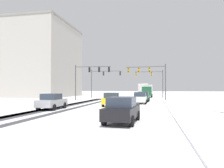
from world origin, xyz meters
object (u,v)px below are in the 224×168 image
at_px(car_yellow_cab_third, 112,99).
at_px(traffic_signal_near_left, 90,74).
at_px(car_silver_fourth, 52,101).
at_px(traffic_signal_far_right, 153,78).
at_px(traffic_signal_far_left, 102,77).
at_px(car_white_second, 140,98).
at_px(office_building_far_left_block, 23,61).
at_px(car_black_fifth, 122,110).
at_px(box_truck_delivery, 147,91).
at_px(car_dark_green_lead, 144,97).
at_px(traffic_signal_near_right, 149,74).
at_px(bus_oncoming, 143,89).

bearing_deg(car_yellow_cab_third, traffic_signal_near_left, 119.34).
bearing_deg(traffic_signal_near_left, car_silver_fourth, -85.73).
bearing_deg(traffic_signal_far_right, traffic_signal_far_left, -162.22).
relative_size(car_yellow_cab_third, car_silver_fourth, 1.00).
xyz_separation_m(car_white_second, office_building_far_left_block, (-33.02, 20.90, 8.63)).
xyz_separation_m(traffic_signal_far_left, car_black_fifth, (9.76, -33.57, -3.87)).
bearing_deg(box_truck_delivery, car_silver_fourth, -105.53).
xyz_separation_m(car_black_fifth, office_building_far_left_block, (-32.99, 37.59, 8.63)).
bearing_deg(office_building_far_left_block, car_white_second, -32.32).
xyz_separation_m(traffic_signal_far_left, car_silver_fourth, (1.42, -26.74, -3.87)).
bearing_deg(car_silver_fourth, box_truck_delivery, 74.47).
height_order(traffic_signal_far_left, office_building_far_left_block, office_building_far_left_block).
height_order(car_dark_green_lead, car_black_fifth, same).
bearing_deg(office_building_far_left_block, car_dark_green_lead, -25.80).
distance_m(traffic_signal_near_left, car_silver_fourth, 17.25).
height_order(traffic_signal_near_right, traffic_signal_far_right, same).
distance_m(car_dark_green_lead, box_truck_delivery, 16.65).
distance_m(car_dark_green_lead, car_silver_fourth, 17.02).
height_order(car_yellow_cab_third, car_silver_fourth, same).
relative_size(traffic_signal_near_right, car_white_second, 1.74).
height_order(car_dark_green_lead, office_building_far_left_block, office_building_far_left_block).
xyz_separation_m(traffic_signal_near_right, car_yellow_cab_third, (-4.25, -13.45, -4.01)).
relative_size(car_dark_green_lead, car_silver_fourth, 1.00).
xyz_separation_m(traffic_signal_far_right, box_truck_delivery, (-1.28, 0.92, -3.04)).
xyz_separation_m(traffic_signal_far_right, car_dark_green_lead, (-1.39, -15.71, -3.85)).
bearing_deg(car_black_fifth, traffic_signal_far_right, 87.48).
xyz_separation_m(traffic_signal_far_right, bus_oncoming, (-2.69, 8.97, -2.68)).
height_order(traffic_signal_far_left, car_yellow_cab_third, traffic_signal_far_left).
relative_size(traffic_signal_far_right, box_truck_delivery, 0.89).
relative_size(bus_oncoming, office_building_far_left_block, 0.41).
height_order(traffic_signal_near_left, car_black_fifth, traffic_signal_near_left).
relative_size(traffic_signal_far_right, office_building_far_left_block, 0.24).
relative_size(car_white_second, car_silver_fourth, 0.99).
xyz_separation_m(traffic_signal_far_left, car_white_second, (9.79, -16.88, -3.87)).
height_order(car_dark_green_lead, car_white_second, same).
distance_m(car_yellow_cab_third, box_truck_delivery, 26.28).
bearing_deg(car_white_second, car_black_fifth, -90.10).
xyz_separation_m(traffic_signal_near_left, office_building_far_left_block, (-23.40, 14.02, 4.64)).
distance_m(bus_oncoming, office_building_far_left_block, 33.91).
bearing_deg(car_black_fifth, car_silver_fourth, 140.71).
relative_size(traffic_signal_far_right, car_silver_fourth, 1.61).
distance_m(traffic_signal_near_left, traffic_signal_far_left, 10.01).
bearing_deg(car_silver_fourth, car_yellow_cab_third, 45.52).
xyz_separation_m(car_yellow_cab_third, car_silver_fourth, (-5.19, -5.28, 0.00)).
distance_m(traffic_signal_near_right, car_white_second, 9.79).
height_order(traffic_signal_near_right, car_yellow_cab_third, traffic_signal_near_right).
relative_size(traffic_signal_near_right, box_truck_delivery, 0.96).
bearing_deg(car_yellow_cab_third, office_building_far_left_block, 139.51).
relative_size(traffic_signal_near_left, car_silver_fourth, 1.60).
distance_m(traffic_signal_far_right, car_white_second, 20.95).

